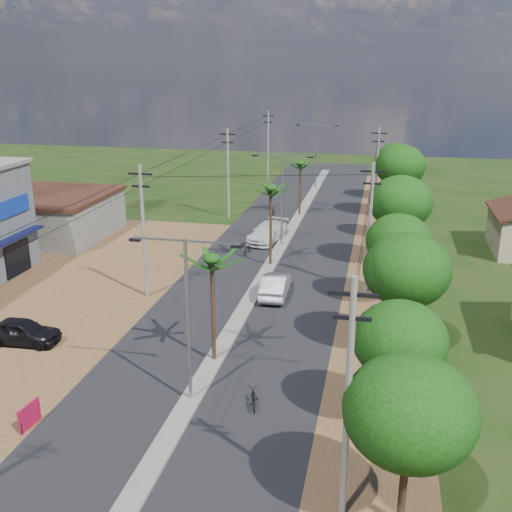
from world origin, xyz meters
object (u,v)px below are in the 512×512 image
(car_parked_dark, at_px, (22,332))
(roadside_sign, at_px, (29,416))
(car_white_far, at_px, (267,233))
(car_silver_mid, at_px, (275,286))
(moto_rider_east, at_px, (253,399))

(car_parked_dark, xyz_separation_m, roadside_sign, (4.95, -7.23, -0.17))
(car_parked_dark, distance_m, roadside_sign, 8.76)
(car_white_far, distance_m, roadside_sign, 30.27)
(car_silver_mid, distance_m, roadside_sign, 18.96)
(car_silver_mid, distance_m, car_white_far, 12.94)
(car_white_far, bearing_deg, moto_rider_east, -68.36)
(car_parked_dark, height_order, moto_rider_east, car_parked_dark)
(car_silver_mid, xyz_separation_m, car_parked_dark, (-12.68, -10.08, -0.04))
(moto_rider_east, relative_size, roadside_sign, 1.17)
(moto_rider_east, bearing_deg, roadside_sign, 5.44)
(moto_rider_east, bearing_deg, car_parked_dark, -30.29)
(car_white_far, bearing_deg, car_parked_dark, -101.14)
(car_silver_mid, xyz_separation_m, moto_rider_east, (1.48, -13.72, -0.35))
(car_silver_mid, height_order, car_white_far, car_white_far)
(car_silver_mid, bearing_deg, moto_rider_east, 93.64)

